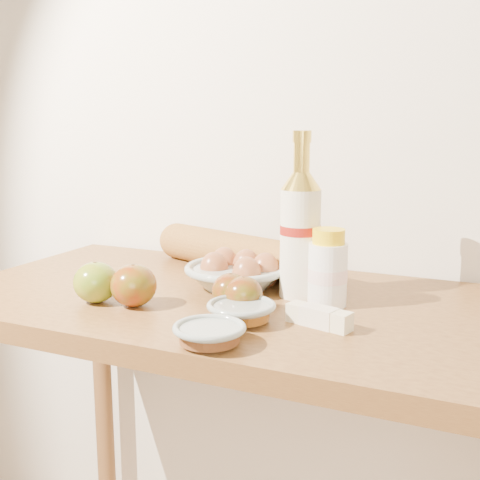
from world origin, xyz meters
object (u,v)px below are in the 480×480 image
(baguette, at_px, (241,253))
(cream_bottle, at_px, (328,270))
(table, at_px, (246,358))
(egg_bowl, at_px, (237,273))
(bourbon_bottle, at_px, (300,231))

(baguette, bearing_deg, cream_bottle, -15.18)
(table, bearing_deg, cream_bottle, 7.79)
(cream_bottle, relative_size, egg_bowl, 0.60)
(egg_bowl, xyz_separation_m, baguette, (-0.05, 0.12, 0.01))
(table, height_order, baguette, baguette)
(baguette, bearing_deg, bourbon_bottle, -17.06)
(cream_bottle, xyz_separation_m, egg_bowl, (-0.20, 0.04, -0.04))
(cream_bottle, bearing_deg, baguette, 150.96)
(bourbon_bottle, xyz_separation_m, egg_bowl, (-0.14, 0.01, -0.10))
(table, height_order, cream_bottle, cream_bottle)
(table, relative_size, egg_bowl, 4.97)
(cream_bottle, height_order, egg_bowl, cream_bottle)
(bourbon_bottle, height_order, baguette, bourbon_bottle)
(table, distance_m, egg_bowl, 0.17)
(egg_bowl, bearing_deg, table, -51.91)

